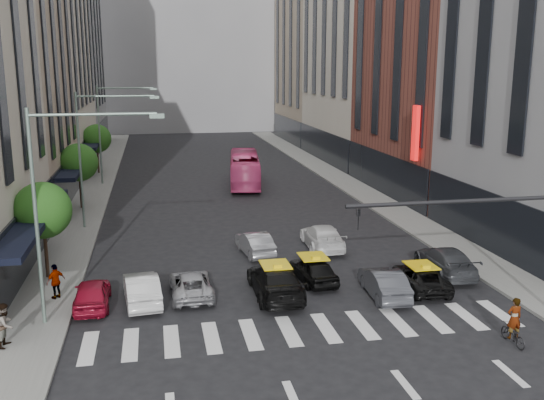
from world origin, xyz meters
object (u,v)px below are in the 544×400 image
car_red (92,293)px  taxi_left (275,281)px  streetlamp_far (110,121)px  car_white_front (142,288)px  streetlamp_mid (94,142)px  motorcycle (513,334)px  pedestrian_near (5,325)px  pedestrian_far (56,281)px  taxi_center (313,270)px  streetlamp_near (58,188)px  bus (245,169)px

car_red → taxi_left: bearing=177.4°
streetlamp_far → car_white_front: (3.04, -30.17, -5.20)m
streetlamp_mid → taxi_left: (9.28, -14.53, -5.13)m
car_red → motorcycle: (16.60, -7.10, -0.25)m
pedestrian_near → pedestrian_far: bearing=-3.2°
streetlamp_mid → pedestrian_far: size_ratio=5.42×
streetlamp_mid → taxi_center: (11.53, -13.02, -5.24)m
motorcycle → streetlamp_mid: bearing=-52.0°
streetlamp_near → pedestrian_near: size_ratio=5.16×
streetlamp_near → bus: size_ratio=0.83×
taxi_center → pedestrian_near: bearing=13.5°
taxi_left → taxi_center: size_ratio=1.36×
bus → motorcycle: (5.45, -34.61, -1.10)m
pedestrian_far → car_red: bearing=104.7°
taxi_left → pedestrian_far: (-10.14, 1.31, 0.21)m
taxi_left → taxi_center: taxi_left is taller
taxi_left → pedestrian_near: bearing=17.3°
car_red → car_white_front: bearing=-178.2°
streetlamp_mid → car_white_front: 15.40m
streetlamp_near → pedestrian_near: (-2.02, -2.02, -4.88)m
car_red → pedestrian_near: bearing=51.6°
streetlamp_mid → pedestrian_near: (-2.02, -18.02, -4.88)m
motorcycle → pedestrian_far: (-18.30, 8.17, 0.57)m
car_red → taxi_left: taxi_left is taller
bus → taxi_left: bearing=91.9°
car_white_front → taxi_left: (6.24, -0.36, 0.07)m
motorcycle → streetlamp_near: bearing=-18.4°
taxi_center → pedestrian_far: pedestrian_far is taller
streetlamp_far → taxi_left: 32.32m
motorcycle → pedestrian_far: 20.05m
car_white_front → motorcycle: (14.40, -7.21, -0.29)m
streetlamp_mid → motorcycle: bearing=-50.8°
bus → motorcycle: bus is taller
streetlamp_mid → car_red: bearing=-86.6°
streetlamp_far → pedestrian_near: (-2.02, -34.02, -4.88)m
streetlamp_mid → streetlamp_far: bearing=90.0°
streetlamp_near → car_red: streetlamp_near is taller
streetlamp_mid → streetlamp_far: same height
streetlamp_near → taxi_center: bearing=14.5°
streetlamp_mid → taxi_center: 18.17m
car_white_front → motorcycle: car_white_front is taller
streetlamp_far → car_red: size_ratio=2.32×
car_red → bus: 29.69m
car_red → pedestrian_far: size_ratio=2.34×
bus → pedestrian_near: bearing=73.3°
streetlamp_near → taxi_left: size_ratio=1.69×
streetlamp_near → streetlamp_far: same height
motorcycle → streetlamp_far: bearing=-66.2°
car_red → motorcycle: 18.06m
streetlamp_far → pedestrian_far: (-0.86, -29.21, -4.92)m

